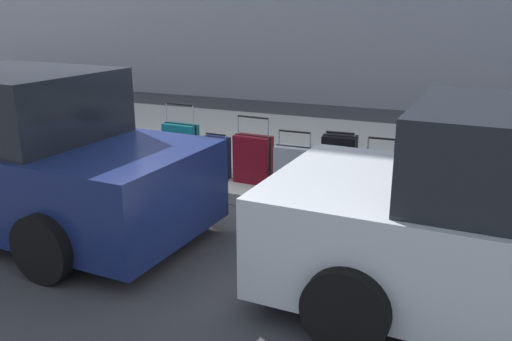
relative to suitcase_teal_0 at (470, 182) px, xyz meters
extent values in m
plane|color=#333335|center=(3.98, 0.42, -0.52)|extent=(40.00, 40.00, 0.00)
cube|color=#9E9B93|center=(3.98, -2.08, -0.45)|extent=(18.00, 5.00, 0.14)
cube|color=#0F606B|center=(0.00, 0.00, 0.00)|extent=(0.46, 0.27, 0.75)
cube|color=black|center=(0.00, 0.00, 0.00)|extent=(0.47, 0.06, 0.76)
cylinder|color=gray|center=(-0.20, 0.00, 0.50)|extent=(0.02, 0.02, 0.25)
cylinder|color=gray|center=(0.20, 0.00, 0.50)|extent=(0.02, 0.02, 0.25)
cylinder|color=black|center=(0.00, 0.00, 0.63)|extent=(0.40, 0.03, 0.02)
cylinder|color=black|center=(-0.20, 0.00, -0.35)|extent=(0.04, 0.02, 0.04)
cylinder|color=black|center=(0.20, 0.00, -0.35)|extent=(0.04, 0.02, 0.04)
cube|color=#59601E|center=(0.53, -0.02, -0.11)|extent=(0.40, 0.24, 0.53)
cube|color=black|center=(0.53, -0.02, -0.11)|extent=(0.40, 0.07, 0.54)
cylinder|color=gray|center=(0.37, -0.03, 0.17)|extent=(0.02, 0.02, 0.04)
cylinder|color=gray|center=(0.70, -0.01, 0.17)|extent=(0.02, 0.02, 0.04)
cylinder|color=black|center=(0.53, -0.02, 0.19)|extent=(0.33, 0.05, 0.02)
cylinder|color=black|center=(0.36, -0.03, -0.35)|extent=(0.05, 0.02, 0.04)
cylinder|color=black|center=(0.70, -0.01, -0.35)|extent=(0.05, 0.02, 0.04)
cube|color=red|center=(1.02, -0.14, -0.13)|extent=(0.38, 0.26, 0.50)
cube|color=black|center=(1.02, -0.14, -0.13)|extent=(0.38, 0.06, 0.51)
cylinder|color=gray|center=(0.86, -0.15, 0.24)|extent=(0.02, 0.02, 0.24)
cylinder|color=gray|center=(1.17, -0.14, 0.24)|extent=(0.02, 0.02, 0.24)
cylinder|color=black|center=(1.02, -0.14, 0.36)|extent=(0.31, 0.03, 0.02)
cylinder|color=black|center=(0.86, -0.15, -0.35)|extent=(0.04, 0.02, 0.04)
cylinder|color=black|center=(1.18, -0.14, -0.35)|extent=(0.04, 0.02, 0.04)
cube|color=black|center=(1.51, -0.13, -0.01)|extent=(0.42, 0.26, 0.73)
cube|color=black|center=(1.51, -0.13, -0.01)|extent=(0.41, 0.06, 0.74)
cylinder|color=gray|center=(1.34, -0.13, 0.37)|extent=(0.02, 0.02, 0.04)
cylinder|color=gray|center=(1.69, -0.12, 0.37)|extent=(0.02, 0.02, 0.04)
cylinder|color=black|center=(1.51, -0.13, 0.39)|extent=(0.35, 0.04, 0.02)
cylinder|color=black|center=(1.34, -0.13, -0.35)|extent=(0.04, 0.02, 0.04)
cylinder|color=black|center=(1.69, -0.12, -0.35)|extent=(0.04, 0.02, 0.04)
cube|color=#9EA0A8|center=(2.06, -0.02, -0.10)|extent=(0.47, 0.24, 0.56)
cube|color=black|center=(2.06, -0.02, -0.10)|extent=(0.48, 0.05, 0.57)
cylinder|color=gray|center=(1.85, -0.03, 0.28)|extent=(0.02, 0.02, 0.19)
cylinder|color=gray|center=(2.26, -0.02, 0.28)|extent=(0.02, 0.02, 0.19)
cylinder|color=black|center=(2.06, -0.02, 0.37)|extent=(0.41, 0.03, 0.02)
cylinder|color=black|center=(1.85, -0.03, -0.35)|extent=(0.04, 0.02, 0.04)
cylinder|color=black|center=(2.26, -0.02, -0.35)|extent=(0.04, 0.02, 0.04)
cube|color=maroon|center=(2.65, -0.10, -0.06)|extent=(0.51, 0.25, 0.63)
cube|color=black|center=(2.65, -0.10, -0.06)|extent=(0.51, 0.07, 0.64)
cylinder|color=gray|center=(2.43, -0.09, 0.37)|extent=(0.02, 0.02, 0.24)
cylinder|color=gray|center=(2.86, -0.12, 0.37)|extent=(0.02, 0.02, 0.24)
cylinder|color=black|center=(2.65, -0.10, 0.49)|extent=(0.44, 0.05, 0.02)
cylinder|color=black|center=(2.42, -0.09, -0.35)|extent=(0.05, 0.02, 0.04)
cylinder|color=black|center=(2.87, -0.12, -0.35)|extent=(0.05, 0.02, 0.04)
cube|color=navy|center=(3.18, -0.09, -0.10)|extent=(0.36, 0.21, 0.56)
cube|color=black|center=(3.18, -0.09, -0.10)|extent=(0.36, 0.05, 0.57)
cylinder|color=gray|center=(3.03, -0.08, 0.20)|extent=(0.02, 0.02, 0.04)
cylinder|color=gray|center=(3.33, -0.10, 0.20)|extent=(0.02, 0.02, 0.04)
cylinder|color=black|center=(3.18, -0.09, 0.22)|extent=(0.29, 0.04, 0.02)
cylinder|color=black|center=(3.03, -0.08, -0.35)|extent=(0.04, 0.02, 0.04)
cylinder|color=black|center=(3.33, -0.10, -0.35)|extent=(0.04, 0.02, 0.04)
cube|color=#0F606B|center=(3.71, -0.07, -0.03)|extent=(0.49, 0.22, 0.70)
cube|color=black|center=(3.71, -0.07, -0.03)|extent=(0.50, 0.06, 0.71)
cylinder|color=gray|center=(3.49, -0.06, 0.46)|extent=(0.02, 0.02, 0.27)
cylinder|color=gray|center=(3.92, -0.08, 0.46)|extent=(0.02, 0.02, 0.27)
cylinder|color=black|center=(3.71, -0.07, 0.60)|extent=(0.42, 0.05, 0.02)
cylinder|color=black|center=(3.49, -0.06, -0.35)|extent=(0.04, 0.02, 0.04)
cylinder|color=black|center=(3.92, -0.08, -0.35)|extent=(0.04, 0.02, 0.04)
cylinder|color=#99999E|center=(4.68, -0.07, -0.08)|extent=(0.20, 0.20, 0.59)
sphere|color=#99999E|center=(4.68, -0.07, 0.26)|extent=(0.21, 0.21, 0.21)
cylinder|color=#99999E|center=(4.83, -0.07, -0.05)|extent=(0.09, 0.10, 0.09)
cylinder|color=#99999E|center=(4.53, -0.07, -0.05)|extent=(0.09, 0.10, 0.09)
cylinder|color=brown|center=(5.42, 0.08, 0.08)|extent=(0.13, 0.13, 0.92)
cylinder|color=black|center=(0.69, 2.76, -0.20)|extent=(0.65, 0.24, 0.64)
cylinder|color=black|center=(0.63, 0.89, -0.20)|extent=(0.65, 0.24, 0.64)
cube|color=#141E4C|center=(4.82, 1.88, 0.09)|extent=(4.84, 1.94, 0.85)
cylinder|color=black|center=(3.39, 2.81, -0.20)|extent=(0.65, 0.25, 0.64)
cylinder|color=black|center=(3.31, 1.09, -0.20)|extent=(0.65, 0.25, 0.64)
camera|label=1|loc=(-0.02, 6.06, 1.84)|focal=37.61mm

